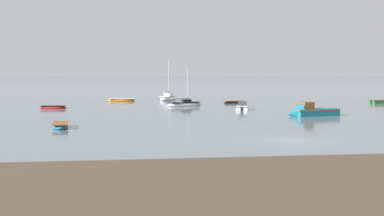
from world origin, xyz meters
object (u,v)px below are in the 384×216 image
object	(u,v)px
motorboat_moored_4	(242,108)
rowboat_moored_4	(122,100)
rowboat_moored_1	(234,102)
rowboat_moored_6	(60,126)
motorboat_moored_3	(308,113)
motorboat_moored_1	(384,102)
sailboat_moored_0	(185,104)
rowboat_moored_0	(53,107)
sailboat_moored_2	(168,98)

from	to	relation	value
motorboat_moored_4	rowboat_moored_4	size ratio (longest dim) A/B	0.97
rowboat_moored_1	rowboat_moored_6	bearing A→B (deg)	-134.88
motorboat_moored_3	rowboat_moored_1	bearing A→B (deg)	-96.68
motorboat_moored_1	motorboat_moored_3	world-z (taller)	motorboat_moored_3
sailboat_moored_0	motorboat_moored_4	world-z (taller)	sailboat_moored_0
sailboat_moored_0	rowboat_moored_6	bearing A→B (deg)	-137.78
motorboat_moored_1	motorboat_moored_4	xyz separation A→B (m)	(-25.23, -9.92, 0.04)
rowboat_moored_0	motorboat_moored_3	size ratio (longest dim) A/B	0.56
rowboat_moored_1	motorboat_moored_4	size ratio (longest dim) A/B	0.81
rowboat_moored_6	sailboat_moored_0	bearing A→B (deg)	146.46
motorboat_moored_3	rowboat_moored_6	size ratio (longest dim) A/B	1.57
rowboat_moored_1	rowboat_moored_4	size ratio (longest dim) A/B	0.78
rowboat_moored_0	rowboat_moored_4	distance (m)	18.31
rowboat_moored_1	motorboat_moored_1	bearing A→B (deg)	-17.42
rowboat_moored_0	rowboat_moored_4	size ratio (longest dim) A/B	0.81
rowboat_moored_1	sailboat_moored_2	distance (m)	14.06
motorboat_moored_4	sailboat_moored_2	bearing A→B (deg)	33.08
rowboat_moored_6	rowboat_moored_0	bearing A→B (deg)	-176.74
sailboat_moored_2	sailboat_moored_0	bearing A→B (deg)	-155.14
rowboat_moored_6	motorboat_moored_1	bearing A→B (deg)	117.11
sailboat_moored_0	motorboat_moored_3	size ratio (longest dim) A/B	0.89
rowboat_moored_0	sailboat_moored_2	xyz separation A→B (m)	(17.37, 18.33, 0.16)
rowboat_moored_1	sailboat_moored_0	bearing A→B (deg)	-156.48
motorboat_moored_4	motorboat_moored_1	bearing A→B (deg)	-53.25
sailboat_moored_2	rowboat_moored_6	world-z (taller)	sailboat_moored_2
sailboat_moored_0	motorboat_moored_3	bearing A→B (deg)	-76.05
rowboat_moored_6	motorboat_moored_3	bearing A→B (deg)	103.50
motorboat_moored_1	motorboat_moored_4	bearing A→B (deg)	-170.12
sailboat_moored_0	rowboat_moored_6	distance (m)	30.79
rowboat_moored_0	rowboat_moored_4	xyz separation A→B (m)	(9.32, 15.75, 0.04)
sailboat_moored_0	sailboat_moored_2	bearing A→B (deg)	74.20
motorboat_moored_4	rowboat_moored_6	bearing A→B (deg)	147.11
rowboat_moored_1	motorboat_moored_3	size ratio (longest dim) A/B	0.54
sailboat_moored_0	sailboat_moored_2	xyz separation A→B (m)	(-0.91, 15.89, 0.06)
motorboat_moored_3	sailboat_moored_2	bearing A→B (deg)	-84.04
motorboat_moored_4	rowboat_moored_4	world-z (taller)	motorboat_moored_4
rowboat_moored_0	motorboat_moored_4	bearing A→B (deg)	175.73
rowboat_moored_0	motorboat_moored_4	distance (m)	25.54
rowboat_moored_1	sailboat_moored_2	xyz separation A→B (m)	(-9.47, 10.39, 0.17)
motorboat_moored_4	motorboat_moored_3	bearing A→B (deg)	-138.40
sailboat_moored_0	rowboat_moored_4	distance (m)	16.05
sailboat_moored_0	motorboat_moored_3	xyz separation A→B (m)	(11.83, -18.18, 0.11)
motorboat_moored_4	rowboat_moored_6	size ratio (longest dim) A/B	1.05
rowboat_moored_0	rowboat_moored_1	world-z (taller)	rowboat_moored_0
rowboat_moored_0	rowboat_moored_4	bearing A→B (deg)	-112.80
rowboat_moored_0	rowboat_moored_1	distance (m)	27.99
rowboat_moored_4	sailboat_moored_2	bearing A→B (deg)	-158.82
motorboat_moored_1	motorboat_moored_3	distance (m)	28.57
rowboat_moored_0	sailboat_moored_2	distance (m)	25.25
rowboat_moored_1	sailboat_moored_2	world-z (taller)	sailboat_moored_2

